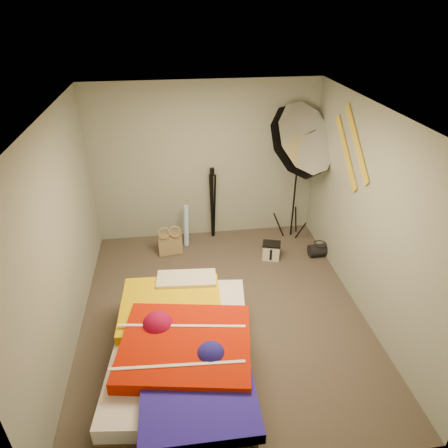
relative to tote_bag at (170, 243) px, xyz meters
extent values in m
plane|color=#4B4037|center=(0.63, -1.45, -0.18)|extent=(4.00, 4.00, 0.00)
plane|color=silver|center=(0.63, -1.45, 2.32)|extent=(4.00, 4.00, 0.00)
plane|color=gray|center=(0.63, 0.55, 1.07)|extent=(3.50, 0.00, 3.50)
plane|color=gray|center=(0.63, -3.45, 1.07)|extent=(3.50, 0.00, 3.50)
plane|color=gray|center=(-1.12, -1.45, 1.07)|extent=(0.00, 4.00, 4.00)
plane|color=gray|center=(2.38, -1.45, 1.07)|extent=(0.00, 4.00, 4.00)
cube|color=#9D845A|center=(0.00, 0.00, 0.00)|extent=(0.38, 0.21, 0.38)
cylinder|color=#5BA0E3|center=(0.27, 0.23, 0.15)|extent=(0.13, 0.21, 0.68)
cube|color=silver|center=(1.52, -0.36, -0.06)|extent=(0.29, 0.24, 0.25)
cylinder|color=black|center=(2.28, -0.38, -0.08)|extent=(0.33, 0.21, 0.20)
cube|color=gold|center=(2.36, -0.85, 1.77)|extent=(0.02, 0.91, 0.78)
cube|color=gold|center=(2.36, -0.60, 1.57)|extent=(0.02, 0.91, 0.78)
cube|color=#493720|center=(0.09, -2.27, -0.05)|extent=(1.62, 2.15, 0.26)
cube|color=white|center=(0.09, -2.27, 0.17)|extent=(1.58, 2.11, 0.18)
cube|color=#E2BD05|center=(0.00, -1.81, 0.30)|extent=(1.14, 1.01, 0.14)
cube|color=#BA1700|center=(0.13, -2.43, 0.32)|extent=(1.42, 1.26, 0.16)
cube|color=#2B20B1|center=(0.21, -3.04, 0.29)|extent=(1.01, 0.81, 0.12)
cube|color=#F0ADB0|center=(0.19, -1.43, 0.34)|extent=(0.72, 0.38, 0.14)
cylinder|color=black|center=(2.02, 0.29, 0.72)|extent=(0.04, 0.04, 1.80)
cube|color=black|center=(2.02, 0.29, 1.56)|extent=(0.09, 0.09, 0.11)
cone|color=white|center=(1.94, 0.07, 1.51)|extent=(1.15, 1.31, 1.32)
cylinder|color=black|center=(0.72, 0.43, 0.37)|extent=(0.04, 0.04, 1.10)
cube|color=black|center=(0.72, 0.43, 0.97)|extent=(0.07, 0.07, 0.11)
camera|label=1|loc=(0.12, -5.26, 3.33)|focal=32.00mm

